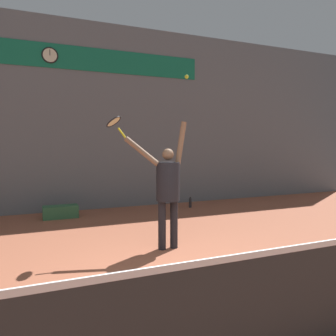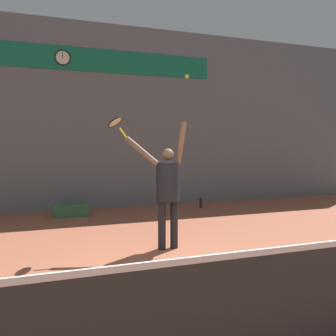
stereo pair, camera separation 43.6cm
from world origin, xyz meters
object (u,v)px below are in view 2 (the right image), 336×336
Objects in this scene: tennis_ball at (187,76)px; tennis_racket at (116,123)px; tennis_player at (167,186)px; scoreboard_clock at (63,58)px; equipment_bag at (71,210)px; water_bottle at (201,203)px.

tennis_racket is at bearing 150.14° from tennis_ball.
tennis_player is 1.39m from tennis_racket.
scoreboard_clock is 3.92m from equipment_bag.
equipment_bag is (0.11, -0.76, -3.85)m from scoreboard_clock.
scoreboard_clock reaches higher than tennis_racket.
tennis_player reaches higher than water_bottle.
scoreboard_clock is 5.31m from water_bottle.
water_bottle is 0.36× the size of equipment_bag.
scoreboard_clock is at bearing 115.32° from tennis_ball.
tennis_ball is 4.55m from water_bottle.
scoreboard_clock is 0.50× the size of equipment_bag.
equipment_bag is (-0.72, 2.63, -1.98)m from tennis_racket.
water_bottle is at bearing 43.69° from tennis_racket.
tennis_ball is at bearing -29.86° from tennis_racket.
tennis_player is 1.82m from tennis_ball.
water_bottle is 3.46m from equipment_bag.
scoreboard_clock is at bearing 112.54° from tennis_player.
water_bottle is (3.57, -0.76, -3.86)m from scoreboard_clock.
tennis_racket is 1.33× the size of water_bottle.
tennis_player is (1.60, -3.86, -2.92)m from scoreboard_clock.
tennis_ball is at bearing -24.49° from tennis_player.
tennis_racket reaches higher than tennis_player.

